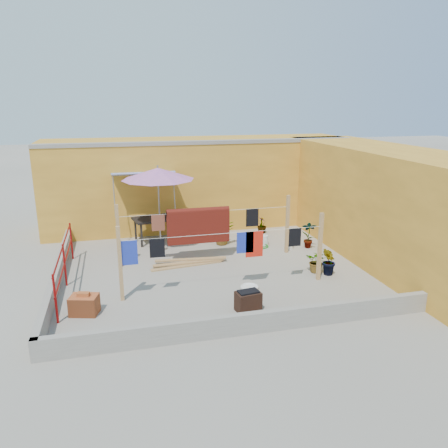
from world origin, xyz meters
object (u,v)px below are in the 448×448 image
at_px(water_jug_a, 265,240).
at_px(plant_back_a, 222,232).
at_px(patio_umbrella, 158,174).
at_px(brazier, 248,301).
at_px(water_jug_b, 290,244).
at_px(white_basin, 249,287).
at_px(outdoor_table, 161,219).
at_px(brick_stack, 84,305).
at_px(green_hose, 261,246).

relative_size(water_jug_a, plant_back_a, 0.45).
xyz_separation_m(patio_umbrella, brazier, (1.42, -4.72, -2.14)).
xyz_separation_m(water_jug_a, water_jug_b, (0.65, -0.55, -0.00)).
bearing_deg(water_jug_a, white_basin, -115.29).
distance_m(patio_umbrella, water_jug_a, 4.01).
relative_size(white_basin, water_jug_b, 1.26).
height_order(patio_umbrella, plant_back_a, patio_umbrella).
height_order(outdoor_table, brick_stack, outdoor_table).
bearing_deg(brick_stack, white_basin, 5.53).
bearing_deg(water_jug_a, outdoor_table, 158.75).
xyz_separation_m(patio_umbrella, water_jug_a, (3.31, -0.41, -2.22)).
bearing_deg(water_jug_b, patio_umbrella, 166.38).
bearing_deg(patio_umbrella, water_jug_b, -13.62).
bearing_deg(plant_back_a, outdoor_table, 156.11).
height_order(water_jug_a, water_jug_b, water_jug_a).
bearing_deg(water_jug_a, brazier, -113.70).
relative_size(outdoor_table, brazier, 3.26).
bearing_deg(white_basin, water_jug_b, 50.79).
xyz_separation_m(outdoor_table, water_jug_b, (3.85, -1.80, -0.58)).
height_order(water_jug_a, plant_back_a, plant_back_a).
bearing_deg(patio_umbrella, water_jug_a, -7.06).
bearing_deg(patio_umbrella, white_basin, -63.42).
height_order(brick_stack, water_jug_a, brick_stack).
xyz_separation_m(brick_stack, water_jug_a, (5.41, 3.57, -0.06)).
xyz_separation_m(outdoor_table, white_basin, (1.70, -4.44, -0.70)).
distance_m(outdoor_table, water_jug_b, 4.29).
xyz_separation_m(brick_stack, plant_back_a, (4.10, 3.97, 0.18)).
bearing_deg(outdoor_table, brick_stack, -114.57).
bearing_deg(plant_back_a, water_jug_b, -26.03).
xyz_separation_m(green_hose, plant_back_a, (-1.14, 0.58, 0.37)).
xyz_separation_m(brick_stack, white_basin, (3.90, 0.38, -0.18)).
height_order(white_basin, plant_back_a, plant_back_a).
xyz_separation_m(patio_umbrella, plant_back_a, (2.00, -0.00, -1.98)).
bearing_deg(outdoor_table, brazier, -76.67).
relative_size(brick_stack, green_hose, 1.48).
xyz_separation_m(outdoor_table, plant_back_a, (1.90, -0.84, -0.34)).
bearing_deg(water_jug_b, brazier, -124.04).
bearing_deg(brick_stack, water_jug_b, 26.51).
xyz_separation_m(brazier, plant_back_a, (0.58, 4.71, 0.17)).
distance_m(water_jug_b, plant_back_a, 2.19).
bearing_deg(water_jug_b, plant_back_a, 153.97).
distance_m(brick_stack, green_hose, 6.25).
bearing_deg(brick_stack, brazier, -11.81).
distance_m(water_jug_a, plant_back_a, 1.39).
xyz_separation_m(outdoor_table, green_hose, (3.04, -1.43, -0.71)).
distance_m(outdoor_table, plant_back_a, 2.11).
height_order(water_jug_b, plant_back_a, plant_back_a).
xyz_separation_m(white_basin, plant_back_a, (0.20, 3.60, 0.36)).
xyz_separation_m(white_basin, green_hose, (1.35, 3.01, -0.01)).
xyz_separation_m(patio_umbrella, brick_stack, (-2.10, -3.98, -2.16)).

